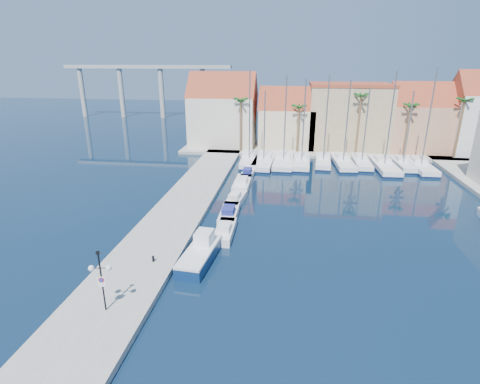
# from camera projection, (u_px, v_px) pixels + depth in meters

# --- Properties ---
(ground) EXTENTS (260.00, 260.00, 0.00)m
(ground) POSITION_uv_depth(u_px,v_px,m) (245.00, 292.00, 27.34)
(ground) COLOR black
(ground) RESTS_ON ground
(quay_west) EXTENTS (6.00, 77.00, 0.50)m
(quay_west) POSITION_uv_depth(u_px,v_px,m) (179.00, 212.00, 41.01)
(quay_west) COLOR gray
(quay_west) RESTS_ON ground
(shore_north) EXTENTS (54.00, 16.00, 0.50)m
(shore_north) POSITION_uv_depth(u_px,v_px,m) (328.00, 147.00, 70.78)
(shore_north) COLOR gray
(shore_north) RESTS_ON ground
(lamp_post) EXTENTS (1.46, 0.59, 4.34)m
(lamp_post) POSITION_uv_depth(u_px,v_px,m) (101.00, 272.00, 23.65)
(lamp_post) COLOR black
(lamp_post) RESTS_ON quay_west
(bollard) EXTENTS (0.19, 0.19, 0.48)m
(bollard) POSITION_uv_depth(u_px,v_px,m) (153.00, 259.00, 30.41)
(bollard) COLOR black
(bollard) RESTS_ON quay_west
(fishing_boat) EXTENTS (2.69, 6.50, 2.22)m
(fishing_boat) POSITION_uv_depth(u_px,v_px,m) (200.00, 253.00, 31.34)
(fishing_boat) COLOR #0D2650
(fishing_boat) RESTS_ON ground
(motorboat_west_0) EXTENTS (1.74, 5.20, 1.40)m
(motorboat_west_0) POSITION_uv_depth(u_px,v_px,m) (225.00, 231.00, 35.88)
(motorboat_west_0) COLOR white
(motorboat_west_0) RESTS_ON ground
(motorboat_west_1) EXTENTS (1.91, 5.56, 1.40)m
(motorboat_west_1) POSITION_uv_depth(u_px,v_px,m) (229.00, 213.00, 39.98)
(motorboat_west_1) COLOR white
(motorboat_west_1) RESTS_ON ground
(motorboat_west_2) EXTENTS (2.18, 5.34, 1.40)m
(motorboat_west_2) POSITION_uv_depth(u_px,v_px,m) (236.00, 199.00, 43.96)
(motorboat_west_2) COLOR white
(motorboat_west_2) RESTS_ON ground
(motorboat_west_3) EXTENTS (2.06, 6.36, 1.40)m
(motorboat_west_3) POSITION_uv_depth(u_px,v_px,m) (242.00, 183.00, 49.72)
(motorboat_west_3) COLOR white
(motorboat_west_3) RESTS_ON ground
(motorboat_west_4) EXTENTS (1.75, 5.14, 1.40)m
(motorboat_west_4) POSITION_uv_depth(u_px,v_px,m) (248.00, 174.00, 53.79)
(motorboat_west_4) COLOR white
(motorboat_west_4) RESTS_ON ground
(sailboat_0) EXTENTS (3.20, 10.28, 14.52)m
(sailboat_0) POSITION_uv_depth(u_px,v_px,m) (249.00, 159.00, 61.17)
(sailboat_0) COLOR white
(sailboat_0) RESTS_ON ground
(sailboat_1) EXTENTS (3.68, 11.86, 11.53)m
(sailboat_1) POSITION_uv_depth(u_px,v_px,m) (264.00, 160.00, 60.55)
(sailboat_1) COLOR white
(sailboat_1) RESTS_ON ground
(sailboat_2) EXTENTS (3.34, 11.54, 13.89)m
(sailboat_2) POSITION_uv_depth(u_px,v_px,m) (284.00, 160.00, 60.56)
(sailboat_2) COLOR white
(sailboat_2) RESTS_ON ground
(sailboat_3) EXTENTS (3.09, 10.04, 13.29)m
(sailboat_3) POSITION_uv_depth(u_px,v_px,m) (302.00, 161.00, 59.90)
(sailboat_3) COLOR white
(sailboat_3) RESTS_ON ground
(sailboat_4) EXTENTS (2.93, 8.92, 13.86)m
(sailboat_4) POSITION_uv_depth(u_px,v_px,m) (323.00, 161.00, 60.09)
(sailboat_4) COLOR white
(sailboat_4) RESTS_ON ground
(sailboat_5) EXTENTS (3.33, 10.34, 13.14)m
(sailboat_5) POSITION_uv_depth(u_px,v_px,m) (342.00, 162.00, 59.78)
(sailboat_5) COLOR white
(sailboat_5) RESTS_ON ground
(sailboat_6) EXTENTS (2.56, 9.15, 12.10)m
(sailboat_6) POSITION_uv_depth(u_px,v_px,m) (361.00, 162.00, 59.65)
(sailboat_6) COLOR white
(sailboat_6) RESTS_ON ground
(sailboat_7) EXTENTS (3.30, 11.17, 14.47)m
(sailboat_7) POSITION_uv_depth(u_px,v_px,m) (383.00, 165.00, 57.99)
(sailboat_7) COLOR white
(sailboat_7) RESTS_ON ground
(sailboat_8) EXTENTS (2.42, 8.18, 11.68)m
(sailboat_8) POSITION_uv_depth(u_px,v_px,m) (402.00, 164.00, 58.41)
(sailboat_8) COLOR white
(sailboat_8) RESTS_ON ground
(sailboat_9) EXTENTS (2.86, 10.16, 14.98)m
(sailboat_9) POSITION_uv_depth(u_px,v_px,m) (420.00, 165.00, 57.63)
(sailboat_9) COLOR white
(sailboat_9) RESTS_ON ground
(building_0) EXTENTS (12.30, 9.00, 13.50)m
(building_0) POSITION_uv_depth(u_px,v_px,m) (223.00, 113.00, 70.29)
(building_0) COLOR beige
(building_0) RESTS_ON shore_north
(building_1) EXTENTS (10.30, 8.00, 11.00)m
(building_1) POSITION_uv_depth(u_px,v_px,m) (287.00, 121.00, 69.17)
(building_1) COLOR beige
(building_1) RESTS_ON shore_north
(building_2) EXTENTS (14.20, 10.20, 11.50)m
(building_2) POSITION_uv_depth(u_px,v_px,m) (348.00, 116.00, 68.37)
(building_2) COLOR tan
(building_2) RESTS_ON shore_north
(building_3) EXTENTS (10.30, 8.00, 12.00)m
(building_3) POSITION_uv_depth(u_px,v_px,m) (418.00, 120.00, 66.04)
(building_3) COLOR tan
(building_3) RESTS_ON shore_north
(building_4) EXTENTS (8.30, 8.00, 14.00)m
(building_4) POSITION_uv_depth(u_px,v_px,m) (476.00, 116.00, 63.59)
(building_4) COLOR silver
(building_4) RESTS_ON shore_north
(palm_0) EXTENTS (2.60, 2.60, 10.15)m
(palm_0) POSITION_uv_depth(u_px,v_px,m) (241.00, 102.00, 64.25)
(palm_0) COLOR brown
(palm_0) RESTS_ON shore_north
(palm_1) EXTENTS (2.60, 2.60, 9.15)m
(palm_1) POSITION_uv_depth(u_px,v_px,m) (299.00, 109.00, 63.29)
(palm_1) COLOR brown
(palm_1) RESTS_ON shore_north
(palm_2) EXTENTS (2.60, 2.60, 11.15)m
(palm_2) POSITION_uv_depth(u_px,v_px,m) (361.00, 98.00, 61.38)
(palm_2) COLOR brown
(palm_2) RESTS_ON shore_north
(palm_3) EXTENTS (2.60, 2.60, 9.65)m
(palm_3) POSITION_uv_depth(u_px,v_px,m) (411.00, 108.00, 60.84)
(palm_3) COLOR brown
(palm_3) RESTS_ON shore_north
(palm_4) EXTENTS (2.60, 2.60, 10.65)m
(palm_4) POSITION_uv_depth(u_px,v_px,m) (464.00, 102.00, 59.50)
(palm_4) COLOR brown
(palm_4) RESTS_ON shore_north
(viaduct) EXTENTS (48.00, 2.20, 14.45)m
(viaduct) POSITION_uv_depth(u_px,v_px,m) (144.00, 81.00, 105.41)
(viaduct) COLOR #9E9E99
(viaduct) RESTS_ON ground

